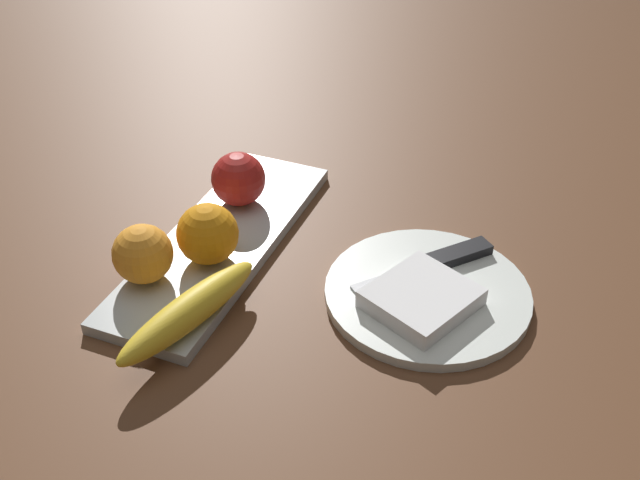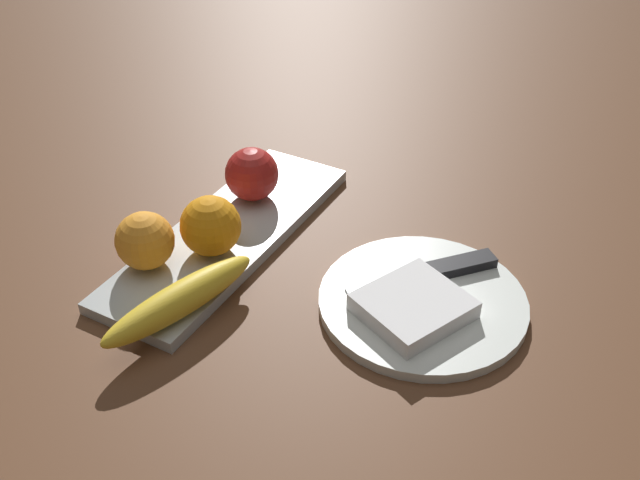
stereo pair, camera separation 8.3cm
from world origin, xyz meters
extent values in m
plane|color=brown|center=(0.00, 0.00, 0.00)|extent=(2.40, 2.40, 0.00)
cube|color=#B5BDBE|center=(0.04, 0.01, 0.01)|extent=(0.39, 0.13, 0.01)
sphere|color=#AA1F1B|center=(-0.03, 0.00, 0.05)|extent=(0.07, 0.07, 0.07)
ellipsoid|color=yellow|center=(0.19, 0.06, 0.03)|extent=(0.20, 0.08, 0.04)
sphere|color=orange|center=(0.09, 0.02, 0.05)|extent=(0.07, 0.07, 0.07)
sphere|color=orange|center=(0.14, -0.03, 0.05)|extent=(0.07, 0.07, 0.07)
cylinder|color=white|center=(0.04, 0.27, 0.01)|extent=(0.23, 0.23, 0.01)
cube|color=white|center=(0.07, 0.27, 0.02)|extent=(0.13, 0.13, 0.02)
cube|color=silver|center=(0.02, 0.25, 0.01)|extent=(0.13, 0.11, 0.00)
cube|color=black|center=(-0.02, 0.29, 0.02)|extent=(0.08, 0.08, 0.01)
camera|label=1|loc=(0.66, 0.39, 0.54)|focal=41.03mm
camera|label=2|loc=(0.63, 0.47, 0.54)|focal=41.03mm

